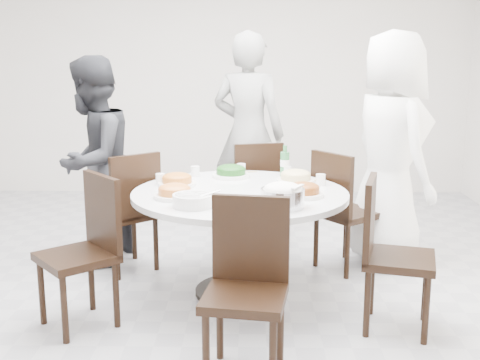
{
  "coord_description": "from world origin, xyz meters",
  "views": [
    {
      "loc": [
        0.4,
        -4.24,
        1.7
      ],
      "look_at": [
        0.33,
        -0.14,
        0.82
      ],
      "focal_mm": 45.0,
      "sensor_mm": 36.0,
      "label": 1
    }
  ],
  "objects_px": {
    "diner_middle": "(248,134)",
    "chair_sw": "(76,254)",
    "chair_s": "(245,293)",
    "chair_nw": "(125,211)",
    "rice_bowl": "(282,198)",
    "chair_n": "(253,194)",
    "chair_se": "(400,256)",
    "soup_bowl": "(193,200)",
    "beverage_bottle": "(285,161)",
    "chair_ne": "(348,210)",
    "diner_left": "(93,162)",
    "dining_table": "(240,243)",
    "diner_right": "(390,150)"
  },
  "relations": [
    {
      "from": "dining_table",
      "to": "chair_ne",
      "type": "height_order",
      "value": "chair_ne"
    },
    {
      "from": "chair_nw",
      "to": "soup_bowl",
      "type": "xyz_separation_m",
      "value": [
        0.62,
        -0.89,
        0.31
      ]
    },
    {
      "from": "chair_se",
      "to": "diner_middle",
      "type": "distance_m",
      "value": 2.32
    },
    {
      "from": "chair_se",
      "to": "diner_middle",
      "type": "relative_size",
      "value": 0.5
    },
    {
      "from": "chair_ne",
      "to": "chair_se",
      "type": "relative_size",
      "value": 1.0
    },
    {
      "from": "chair_sw",
      "to": "chair_s",
      "type": "height_order",
      "value": "same"
    },
    {
      "from": "chair_nw",
      "to": "rice_bowl",
      "type": "bearing_deg",
      "value": 102.18
    },
    {
      "from": "chair_nw",
      "to": "rice_bowl",
      "type": "relative_size",
      "value": 3.47
    },
    {
      "from": "dining_table",
      "to": "chair_s",
      "type": "distance_m",
      "value": 1.14
    },
    {
      "from": "chair_ne",
      "to": "chair_n",
      "type": "distance_m",
      "value": 0.92
    },
    {
      "from": "chair_s",
      "to": "soup_bowl",
      "type": "xyz_separation_m",
      "value": [
        -0.33,
        0.72,
        0.31
      ]
    },
    {
      "from": "chair_sw",
      "to": "diner_right",
      "type": "height_order",
      "value": "diner_right"
    },
    {
      "from": "chair_sw",
      "to": "diner_left",
      "type": "bearing_deg",
      "value": 147.9
    },
    {
      "from": "diner_left",
      "to": "rice_bowl",
      "type": "bearing_deg",
      "value": 67.4
    },
    {
      "from": "diner_left",
      "to": "chair_se",
      "type": "bearing_deg",
      "value": 74.99
    },
    {
      "from": "chair_s",
      "to": "diner_middle",
      "type": "bearing_deg",
      "value": 98.89
    },
    {
      "from": "chair_ne",
      "to": "beverage_bottle",
      "type": "bearing_deg",
      "value": 54.23
    },
    {
      "from": "dining_table",
      "to": "diner_right",
      "type": "distance_m",
      "value": 1.48
    },
    {
      "from": "chair_ne",
      "to": "rice_bowl",
      "type": "distance_m",
      "value": 1.16
    },
    {
      "from": "dining_table",
      "to": "chair_se",
      "type": "xyz_separation_m",
      "value": [
        0.99,
        -0.54,
        0.1
      ]
    },
    {
      "from": "chair_se",
      "to": "rice_bowl",
      "type": "relative_size",
      "value": 3.47
    },
    {
      "from": "chair_nw",
      "to": "diner_middle",
      "type": "distance_m",
      "value": 1.5
    },
    {
      "from": "chair_n",
      "to": "diner_right",
      "type": "bearing_deg",
      "value": 146.14
    },
    {
      "from": "chair_sw",
      "to": "beverage_bottle",
      "type": "bearing_deg",
      "value": 87.33
    },
    {
      "from": "chair_s",
      "to": "chair_ne",
      "type": "bearing_deg",
      "value": 73.58
    },
    {
      "from": "chair_ne",
      "to": "soup_bowl",
      "type": "height_order",
      "value": "chair_ne"
    },
    {
      "from": "diner_middle",
      "to": "beverage_bottle",
      "type": "bearing_deg",
      "value": 125.12
    },
    {
      "from": "chair_n",
      "to": "diner_middle",
      "type": "distance_m",
      "value": 0.65
    },
    {
      "from": "chair_s",
      "to": "rice_bowl",
      "type": "bearing_deg",
      "value": 81.34
    },
    {
      "from": "chair_sw",
      "to": "rice_bowl",
      "type": "bearing_deg",
      "value": 54.15
    },
    {
      "from": "chair_ne",
      "to": "diner_right",
      "type": "distance_m",
      "value": 0.6
    },
    {
      "from": "chair_n",
      "to": "beverage_bottle",
      "type": "xyz_separation_m",
      "value": [
        0.24,
        -0.55,
        0.4
      ]
    },
    {
      "from": "chair_n",
      "to": "rice_bowl",
      "type": "xyz_separation_m",
      "value": [
        0.17,
        -1.5,
        0.33
      ]
    },
    {
      "from": "chair_nw",
      "to": "diner_right",
      "type": "distance_m",
      "value": 2.16
    },
    {
      "from": "chair_n",
      "to": "rice_bowl",
      "type": "bearing_deg",
      "value": 82.12
    },
    {
      "from": "beverage_bottle",
      "to": "rice_bowl",
      "type": "bearing_deg",
      "value": -94.1
    },
    {
      "from": "chair_ne",
      "to": "chair_n",
      "type": "height_order",
      "value": "same"
    },
    {
      "from": "diner_middle",
      "to": "chair_nw",
      "type": "bearing_deg",
      "value": 66.76
    },
    {
      "from": "chair_sw",
      "to": "chair_n",
      "type": "bearing_deg",
      "value": 104.82
    },
    {
      "from": "chair_n",
      "to": "chair_se",
      "type": "relative_size",
      "value": 1.0
    },
    {
      "from": "diner_middle",
      "to": "chair_sw",
      "type": "bearing_deg",
      "value": 82.14
    },
    {
      "from": "beverage_bottle",
      "to": "diner_left",
      "type": "bearing_deg",
      "value": 175.74
    },
    {
      "from": "soup_bowl",
      "to": "chair_sw",
      "type": "bearing_deg",
      "value": -170.76
    },
    {
      "from": "chair_ne",
      "to": "chair_nw",
      "type": "bearing_deg",
      "value": 54.43
    },
    {
      "from": "chair_se",
      "to": "dining_table",
      "type": "bearing_deg",
      "value": 76.67
    },
    {
      "from": "chair_se",
      "to": "beverage_bottle",
      "type": "xyz_separation_m",
      "value": [
        -0.65,
        1.06,
        0.4
      ]
    },
    {
      "from": "chair_ne",
      "to": "chair_sw",
      "type": "relative_size",
      "value": 1.0
    },
    {
      "from": "soup_bowl",
      "to": "chair_se",
      "type": "bearing_deg",
      "value": -5.57
    },
    {
      "from": "chair_n",
      "to": "chair_sw",
      "type": "bearing_deg",
      "value": 41.06
    },
    {
      "from": "chair_nw",
      "to": "chair_se",
      "type": "xyz_separation_m",
      "value": [
        1.9,
        -1.02,
        0.0
      ]
    }
  ]
}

